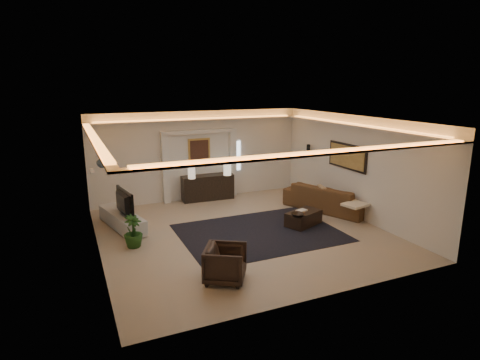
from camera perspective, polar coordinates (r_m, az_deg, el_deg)
name	(u,v)px	position (r m, az deg, el deg)	size (l,w,h in m)	color
floor	(242,233)	(10.42, 0.32, -7.52)	(7.00, 7.00, 0.00)	tan
ceiling	(242,120)	(9.75, 0.34, 8.57)	(7.00, 7.00, 0.00)	white
wall_back	(199,156)	(13.19, -5.88, 3.50)	(7.00, 7.00, 0.00)	silver
wall_front	(325,221)	(7.06, 12.03, -5.82)	(7.00, 7.00, 0.00)	silver
wall_left	(95,193)	(9.18, -20.06, -1.80)	(7.00, 7.00, 0.00)	silver
wall_right	(354,167)	(11.82, 16.04, 1.84)	(7.00, 7.00, 0.00)	silver
cove_soffit	(242,132)	(9.78, 0.34, 6.94)	(7.00, 7.00, 0.04)	silver
daylight_slit	(237,156)	(13.66, -0.44, 3.50)	(0.25, 0.03, 1.00)	white
area_rug	(259,233)	(10.41, 2.80, -7.53)	(4.00, 3.00, 0.01)	black
pilaster_left	(166,169)	(12.87, -10.58, 1.49)	(0.22, 0.20, 2.20)	silver
pilaster_right	(233,164)	(13.56, -1.08, 2.34)	(0.22, 0.20, 2.20)	silver
alcove_header	(199,132)	(12.98, -5.83, 6.91)	(2.52, 0.20, 0.12)	silver
painting_frame	(199,150)	(13.13, -5.86, 4.34)	(0.74, 0.04, 0.74)	tan
painting_canvas	(199,150)	(13.11, -5.82, 4.32)	(0.62, 0.02, 0.62)	#4C2D1E
art_panel_frame	(347,156)	(11.98, 15.10, 3.27)	(0.04, 1.64, 0.74)	black
art_panel_gold	(347,156)	(11.97, 15.00, 3.26)	(0.02, 1.50, 0.62)	tan
wall_sconce	(308,148)	(13.44, 9.75, 4.56)	(0.12, 0.12, 0.22)	black
wall_niche	(92,171)	(10.50, -20.37, 1.18)	(0.10, 0.55, 0.04)	silver
console	(207,188)	(13.25, -4.67, -1.09)	(1.70, 0.53, 0.85)	black
lamp_left	(192,170)	(12.66, -6.94, 1.37)	(0.23, 0.23, 0.51)	beige
lamp_right	(227,167)	(13.05, -1.83, 1.84)	(0.25, 0.25, 0.56)	#FBEEC9
media_ledge	(122,220)	(11.13, -16.49, -5.46)	(0.53, 2.11, 0.40)	silver
tv	(120,202)	(10.68, -16.74, -3.08)	(0.16, 1.20, 0.69)	black
figurine	(119,199)	(11.54, -16.91, -2.66)	(0.13, 0.13, 0.35)	black
ginger_jar	(103,161)	(10.76, -19.02, 2.58)	(0.32, 0.32, 0.33)	slate
plant	(133,231)	(9.75, -15.04, -7.10)	(0.43, 0.43, 0.78)	#1C4113
sofa	(327,198)	(12.40, 12.37, -2.49)	(1.02, 2.61, 0.76)	black
throw_blanket	(355,205)	(11.32, 16.16, -3.40)	(0.63, 0.51, 0.07)	white
throw_pillow	(321,194)	(12.17, 11.55, -1.93)	(0.14, 0.46, 0.46)	tan
coffee_table	(303,218)	(11.01, 9.05, -5.38)	(1.01, 0.55, 0.37)	black
bowl	(298,214)	(10.53, 8.28, -4.83)	(0.34, 0.34, 0.08)	black
magazine	(302,210)	(10.96, 8.80, -4.24)	(0.27, 0.20, 0.03)	beige
armchair	(225,264)	(7.92, -2.09, -11.85)	(0.76, 0.78, 0.71)	black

